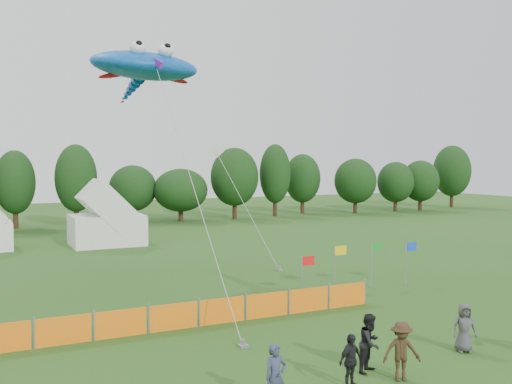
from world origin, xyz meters
name	(u,v)px	position (x,y,z in m)	size (l,w,h in m)	color
ground	(344,372)	(0.00, 0.00, 0.00)	(160.00, 160.00, 0.00)	#234C16
treeline	(101,184)	(1.61, 44.93, 4.18)	(104.57, 8.78, 8.36)	#382314
tent_right	(107,220)	(-0.87, 30.17, 1.93)	(5.41, 4.33, 3.82)	white
barrier_fence	(173,317)	(-3.25, 6.51, 0.50)	(17.90, 0.06, 1.00)	orange
flag_row	(358,260)	(7.23, 9.06, 1.46)	(6.73, 0.67, 2.29)	gray
spectator_a	(276,377)	(-3.07, -1.35, 0.85)	(0.62, 0.41, 1.70)	#333655
spectator_b	(370,343)	(0.76, -0.29, 0.89)	(0.86, 0.67, 1.78)	black
spectator_c	(402,351)	(1.14, -1.27, 0.87)	(1.12, 0.64, 1.74)	#392716
spectator_d	(350,361)	(-0.50, -1.04, 0.77)	(0.90, 0.37, 1.54)	black
spectator_e	(464,328)	(4.73, -0.22, 0.82)	(0.80, 0.52, 1.63)	#424247
stingray_kite	(144,68)	(-0.96, 18.73, 11.84)	(7.27, 23.44, 13.01)	blue
small_kite_white	(234,185)	(4.41, 17.96, 4.96)	(2.98, 4.56, 7.66)	white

